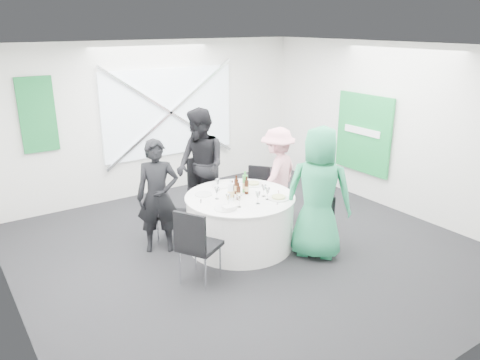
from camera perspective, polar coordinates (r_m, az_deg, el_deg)
floor at (r=6.76m, az=0.97°, el=-8.50°), size 6.00×6.00×0.00m
ceiling at (r=6.02m, az=1.12°, el=15.92°), size 6.00×6.00×0.00m
wall_back at (r=8.80m, az=-10.41°, el=7.33°), size 6.00×0.00×6.00m
wall_front at (r=4.31m, az=24.86°, el=-6.26°), size 6.00×0.00×6.00m
wall_left at (r=5.21m, az=-27.03°, el=-2.39°), size 0.00×6.00×6.00m
wall_right at (r=8.30m, az=18.29°, el=6.01°), size 0.00×6.00×6.00m
window_panel at (r=8.87m, az=-8.56°, el=8.17°), size 2.60×0.03×1.60m
window_brace_a at (r=8.83m, az=-8.45°, el=8.13°), size 2.63×0.05×1.84m
window_brace_b at (r=8.83m, az=-8.45°, el=8.13°), size 2.63×0.05×1.84m
green_banner at (r=8.11m, az=-23.45°, el=7.30°), size 0.55×0.04×1.20m
green_sign at (r=8.67m, az=14.80°, el=5.48°), size 0.05×1.20×1.40m
banquet_table at (r=6.75m, az=-0.00°, el=-4.99°), size 1.56×1.56×0.76m
chair_back at (r=7.66m, az=-4.50°, el=-0.37°), size 0.49×0.50×1.01m
chair_back_left at (r=6.91m, az=-9.07°, el=-3.45°), size 0.56×0.56×0.88m
chair_back_right at (r=7.73m, az=2.15°, el=-0.99°), size 0.54×0.54×0.84m
chair_front_right at (r=6.77m, az=10.16°, el=-4.29°), size 0.53×0.52×0.83m
chair_front_left at (r=5.71m, az=-5.43°, el=-7.47°), size 0.62×0.61×0.99m
person_man_back_left at (r=6.56m, az=-9.98°, el=-1.99°), size 0.70×0.61×1.61m
person_man_back at (r=7.45m, az=-4.83°, el=1.68°), size 0.49×0.89×1.84m
person_woman_pink at (r=7.57m, az=4.58°, el=0.73°), size 1.09×0.83×1.52m
person_woman_green at (r=6.36m, az=9.55°, el=-1.60°), size 1.02×1.06×1.83m
plate_back at (r=6.99m, az=-2.44°, el=-0.73°), size 0.26×0.26×0.01m
plate_back_left at (r=6.67m, az=-4.47°, el=-1.75°), size 0.25×0.25×0.01m
plate_back_right at (r=7.06m, az=1.62°, el=-0.46°), size 0.28×0.28×0.04m
plate_front_right at (r=6.52m, az=4.71°, el=-2.16°), size 0.30×0.30×0.04m
plate_front_left at (r=6.17m, az=-1.85°, el=-3.45°), size 0.29×0.29×0.01m
napkin at (r=6.10m, az=-1.31°, el=-3.40°), size 0.18×0.12×0.05m
beer_bottle_a at (r=6.53m, az=-0.96°, el=-1.36°), size 0.06×0.06×0.25m
beer_bottle_b at (r=6.66m, az=-0.46°, el=-0.80°), size 0.06×0.06×0.28m
beer_bottle_c at (r=6.65m, az=0.81°, el=-0.89°), size 0.06×0.06×0.26m
beer_bottle_d at (r=6.45m, az=-0.18°, el=-1.60°), size 0.06×0.06×0.25m
green_water_bottle at (r=6.72m, az=0.61°, el=-0.47°), size 0.08×0.08×0.32m
clear_water_bottle at (r=6.40m, az=-1.16°, el=-1.50°), size 0.08×0.08×0.31m
wine_glass_a at (r=6.45m, az=3.38°, el=-1.35°), size 0.07×0.07×0.17m
wine_glass_b at (r=6.47m, az=-2.85°, el=-1.28°), size 0.07×0.07×0.17m
wine_glass_c at (r=6.29m, az=2.19°, el=-1.84°), size 0.07×0.07×0.17m
wine_glass_d at (r=6.21m, az=-1.44°, el=-2.13°), size 0.07×0.07×0.17m
wine_glass_e at (r=6.80m, az=-2.75°, el=-0.26°), size 0.07×0.07×0.17m
wine_glass_f at (r=6.56m, az=2.92°, el=-0.98°), size 0.07×0.07×0.17m
wine_glass_g at (r=6.17m, az=-0.10°, el=-2.24°), size 0.07×0.07×0.17m
fork_a at (r=6.38m, az=4.61°, el=-2.78°), size 0.12×0.12×0.01m
knife_a at (r=6.76m, az=4.72°, el=-1.50°), size 0.10×0.13×0.01m
fork_b at (r=6.72m, az=-4.85°, el=-1.65°), size 0.08×0.14×0.01m
knife_b at (r=6.43m, az=-4.79°, el=-2.60°), size 0.09×0.14×0.01m
fork_c at (r=7.04m, az=2.84°, el=-0.63°), size 0.10×0.13×0.01m
knife_c at (r=7.14m, az=0.50°, el=-0.33°), size 0.09×0.13×0.01m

